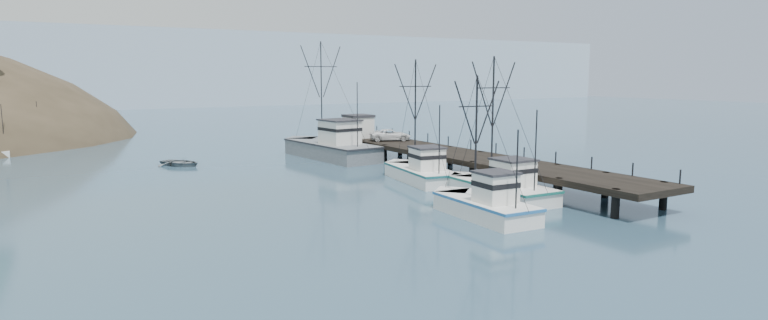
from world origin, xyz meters
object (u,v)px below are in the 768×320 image
Objects in this scene: work_vessel at (329,147)px; motorboat at (181,166)px; trawler_far at (420,172)px; pier at (460,156)px; pickup_truck at (390,135)px; trawler_near at (499,188)px; pier_shed at (358,126)px; trawler_mid at (482,205)px.

motorboat is (-16.25, 2.60, -1.23)m from work_vessel.
trawler_far is at bearing -84.92° from motorboat.
pier is 9.26× the size of pickup_truck.
motorboat is (-17.57, 30.22, -0.82)m from trawler_near.
pickup_truck is at bearing -72.10° from pier_shed.
pickup_truck is (6.10, -3.60, 1.43)m from work_vessel.
work_vessel is at bearing 82.98° from trawler_mid.
pier_shed is 5.17m from pickup_truck.
pier_shed is at bearing 15.63° from work_vessel.
trawler_near is at bearing -93.42° from motorboat.
trawler_near is at bearing -83.93° from trawler_far.
work_vessel is at bearing -164.37° from pier_shed.
pickup_truck is (10.02, 28.20, 1.84)m from trawler_mid.
trawler_mid is 2.07× the size of pickup_truck.
pier_shed is at bearing 94.76° from pier.
pier_shed is 0.68× the size of motorboat.
trawler_far is at bearing 72.86° from trawler_mid.
work_vessel is 5.19m from pier_shed.
trawler_mid is at bearing -179.04° from pickup_truck.
trawler_near is at bearing 38.59° from trawler_mid.
pier is 17.79m from work_vessel.
pier is 18.08m from trawler_mid.
work_vessel reaches higher than pickup_truck.
trawler_near is 29.18m from pier_shed.
pier is 3.90× the size of trawler_far.
trawler_mid is at bearing -103.89° from motorboat.
motorboat is (-20.78, 1.33, -3.42)m from pier_shed.
work_vessel is 3.51× the size of pickup_truck.
trawler_far is at bearing -89.02° from work_vessel.
work_vessel reaches higher than trawler_far.
pier is 9.28× the size of motorboat.
pier is at bearing 13.32° from trawler_far.
trawler_mid is 32.05m from work_vessel.
pier is 18.14m from pier_shed.
trawler_far reaches higher than pickup_truck.
pier_shed is (8.44, 33.07, 2.60)m from trawler_mid.
pickup_truck is at bearing 89.68° from pier.
trawler_mid is (-5.24, -4.18, -0.00)m from trawler_near.
trawler_near is 34.96m from motorboat.
motorboat is (-16.56, 20.68, -0.82)m from trawler_far.
pier_shed is (3.20, 28.89, 2.60)m from trawler_near.
pier is at bearing 66.65° from trawler_near.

